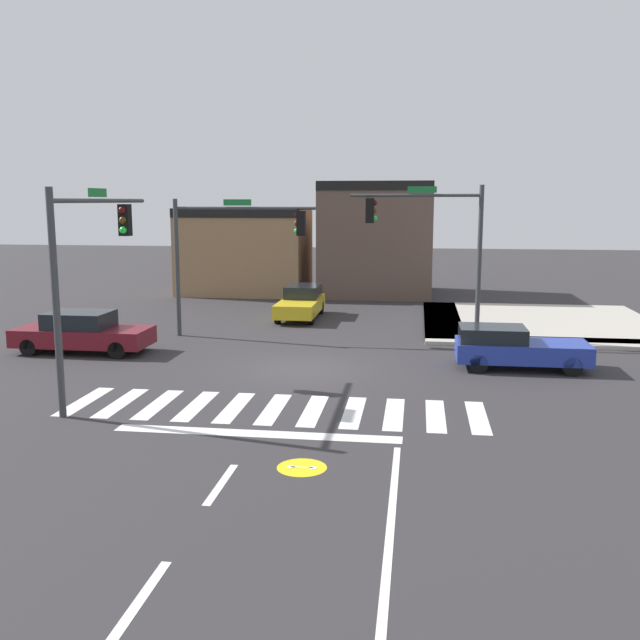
{
  "coord_description": "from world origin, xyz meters",
  "views": [
    {
      "loc": [
        3.65,
        -21.97,
        5.38
      ],
      "look_at": [
        0.5,
        0.75,
        1.5
      ],
      "focal_mm": 39.65,
      "sensor_mm": 36.0,
      "label": 1
    }
  ],
  "objects_px": {
    "traffic_signal_northwest": "(232,240)",
    "traffic_signal_northeast": "(432,233)",
    "car_yellow": "(301,302)",
    "car_blue": "(515,347)",
    "car_maroon": "(82,332)",
    "traffic_signal_southwest": "(91,250)"
  },
  "relations": [
    {
      "from": "traffic_signal_northeast",
      "to": "car_maroon",
      "type": "bearing_deg",
      "value": 18.19
    },
    {
      "from": "car_yellow",
      "to": "traffic_signal_northwest",
      "type": "bearing_deg",
      "value": -20.59
    },
    {
      "from": "traffic_signal_northwest",
      "to": "traffic_signal_northeast",
      "type": "distance_m",
      "value": 7.77
    },
    {
      "from": "traffic_signal_southwest",
      "to": "car_maroon",
      "type": "height_order",
      "value": "traffic_signal_southwest"
    },
    {
      "from": "traffic_signal_northwest",
      "to": "traffic_signal_southwest",
      "type": "relative_size",
      "value": 0.96
    },
    {
      "from": "traffic_signal_northwest",
      "to": "car_blue",
      "type": "xyz_separation_m",
      "value": [
        10.4,
        -3.96,
        -3.15
      ]
    },
    {
      "from": "traffic_signal_northeast",
      "to": "traffic_signal_southwest",
      "type": "bearing_deg",
      "value": 45.2
    },
    {
      "from": "traffic_signal_southwest",
      "to": "car_blue",
      "type": "bearing_deg",
      "value": -67.79
    },
    {
      "from": "traffic_signal_southwest",
      "to": "car_yellow",
      "type": "relative_size",
      "value": 1.32
    },
    {
      "from": "car_maroon",
      "to": "car_blue",
      "type": "xyz_separation_m",
      "value": [
        15.02,
        -0.42,
        -0.03
      ]
    },
    {
      "from": "traffic_signal_northwest",
      "to": "traffic_signal_northeast",
      "type": "relative_size",
      "value": 0.95
    },
    {
      "from": "traffic_signal_northeast",
      "to": "car_blue",
      "type": "bearing_deg",
      "value": 120.7
    },
    {
      "from": "traffic_signal_northwest",
      "to": "car_blue",
      "type": "height_order",
      "value": "traffic_signal_northwest"
    },
    {
      "from": "traffic_signal_northeast",
      "to": "car_maroon",
      "type": "xyz_separation_m",
      "value": [
        -12.36,
        -4.06,
        -3.42
      ]
    },
    {
      "from": "car_blue",
      "to": "car_maroon",
      "type": "bearing_deg",
      "value": 178.41
    },
    {
      "from": "car_yellow",
      "to": "car_maroon",
      "type": "xyz_separation_m",
      "value": [
        -6.52,
        -8.61,
        0.0
      ]
    },
    {
      "from": "car_yellow",
      "to": "car_blue",
      "type": "bearing_deg",
      "value": 43.28
    },
    {
      "from": "traffic_signal_northwest",
      "to": "traffic_signal_northeast",
      "type": "bearing_deg",
      "value": 3.82
    },
    {
      "from": "traffic_signal_northeast",
      "to": "car_yellow",
      "type": "xyz_separation_m",
      "value": [
        -5.84,
        4.55,
        -3.42
      ]
    },
    {
      "from": "traffic_signal_southwest",
      "to": "car_yellow",
      "type": "bearing_deg",
      "value": -13.95
    },
    {
      "from": "car_yellow",
      "to": "car_maroon",
      "type": "relative_size",
      "value": 0.94
    },
    {
      "from": "traffic_signal_northwest",
      "to": "traffic_signal_southwest",
      "type": "height_order",
      "value": "traffic_signal_southwest"
    }
  ]
}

